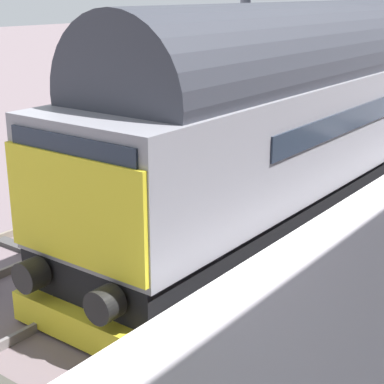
# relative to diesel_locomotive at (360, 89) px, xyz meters

# --- Properties ---
(ground_plane) EXTENTS (140.00, 140.00, 0.00)m
(ground_plane) POSITION_rel_diesel_locomotive_xyz_m (-0.00, -8.26, -2.49)
(ground_plane) COLOR slate
(ground_plane) RESTS_ON ground
(track_main) EXTENTS (2.50, 60.00, 0.15)m
(track_main) POSITION_rel_diesel_locomotive_xyz_m (-0.00, -8.26, -2.43)
(track_main) COLOR slate
(track_main) RESTS_ON ground
(track_adjacent_west) EXTENTS (2.50, 60.00, 0.15)m
(track_adjacent_west) POSITION_rel_diesel_locomotive_xyz_m (-3.40, -8.26, -2.43)
(track_adjacent_west) COLOR gray
(track_adjacent_west) RESTS_ON ground
(station_platform) EXTENTS (4.00, 44.00, 1.01)m
(station_platform) POSITION_rel_diesel_locomotive_xyz_m (3.60, -8.26, -1.99)
(station_platform) COLOR #9F9BA2
(station_platform) RESTS_ON ground
(diesel_locomotive) EXTENTS (2.74, 20.19, 4.68)m
(diesel_locomotive) POSITION_rel_diesel_locomotive_xyz_m (0.00, 0.00, 0.00)
(diesel_locomotive) COLOR black
(diesel_locomotive) RESTS_ON ground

